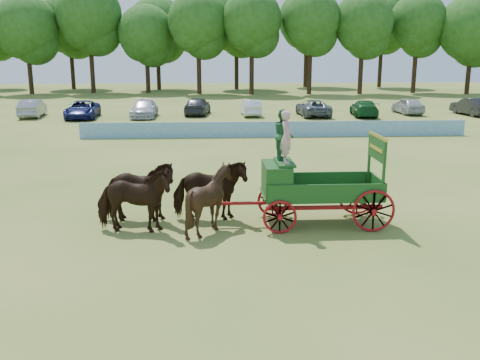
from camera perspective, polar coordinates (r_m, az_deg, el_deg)
name	(u,v)px	position (r m, az deg, el deg)	size (l,w,h in m)	color
ground	(367,218)	(19.13, 13.42, -3.96)	(160.00, 160.00, 0.00)	olive
horse_lead_left	(134,201)	(17.20, -11.26, -2.16)	(1.14, 2.50, 2.11)	black
horse_lead_right	(138,192)	(18.26, -10.80, -1.23)	(1.14, 2.50, 2.11)	black
horse_wheel_left	(210,199)	(17.03, -3.24, -2.07)	(1.71, 1.92, 2.11)	black
horse_wheel_right	(210,191)	(18.10, -3.25, -1.14)	(1.14, 2.50, 2.11)	black
farm_dray	(299,174)	(17.67, 6.29, 0.64)	(6.00, 2.00, 3.84)	#A21019
sponsor_banner	(276,129)	(36.09, 3.83, 5.42)	(26.00, 0.08, 1.05)	#1B5A94
parked_cars	(222,108)	(47.64, -1.88, 7.71)	(46.15, 7.22, 1.64)	silver
treeline	(208,22)	(77.33, -3.48, 16.45)	(89.48, 24.37, 14.95)	#382314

